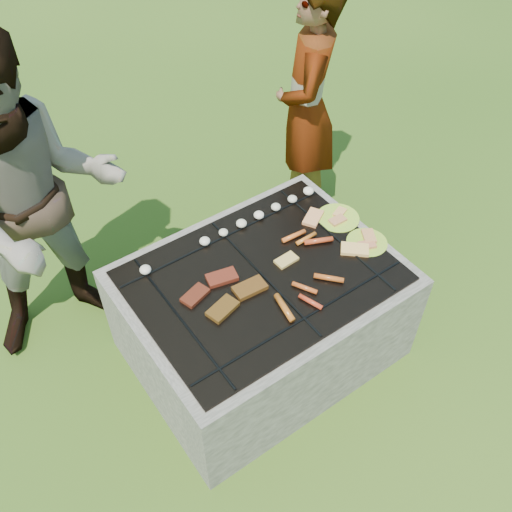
{
  "coord_description": "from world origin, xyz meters",
  "views": [
    {
      "loc": [
        -1.07,
        -1.45,
        2.64
      ],
      "look_at": [
        0.0,
        0.05,
        0.7
      ],
      "focal_mm": 40.0,
      "sensor_mm": 36.0,
      "label": 1
    }
  ],
  "objects_px": {
    "plate_near": "(367,242)",
    "cook": "(307,109)",
    "plate_far": "(338,218)",
    "bystander": "(39,206)",
    "fire_pit": "(262,317)"
  },
  "relations": [
    {
      "from": "bystander",
      "to": "cook",
      "type": "bearing_deg",
      "value": 8.09
    },
    {
      "from": "fire_pit",
      "to": "plate_far",
      "type": "bearing_deg",
      "value": 9.48
    },
    {
      "from": "plate_far",
      "to": "bystander",
      "type": "xyz_separation_m",
      "value": [
        -1.3,
        0.67,
        0.27
      ]
    },
    {
      "from": "cook",
      "to": "plate_near",
      "type": "bearing_deg",
      "value": 20.06
    },
    {
      "from": "plate_near",
      "to": "cook",
      "type": "xyz_separation_m",
      "value": [
        0.35,
        0.93,
        0.17
      ]
    },
    {
      "from": "bystander",
      "to": "plate_far",
      "type": "bearing_deg",
      "value": -20.42
    },
    {
      "from": "fire_pit",
      "to": "plate_far",
      "type": "relative_size",
      "value": 5.32
    },
    {
      "from": "plate_far",
      "to": "cook",
      "type": "height_order",
      "value": "cook"
    },
    {
      "from": "plate_far",
      "to": "cook",
      "type": "xyz_separation_m",
      "value": [
        0.35,
        0.7,
        0.17
      ]
    },
    {
      "from": "plate_far",
      "to": "plate_near",
      "type": "bearing_deg",
      "value": -89.51
    },
    {
      "from": "fire_pit",
      "to": "bystander",
      "type": "bearing_deg",
      "value": 134.0
    },
    {
      "from": "cook",
      "to": "plate_far",
      "type": "bearing_deg",
      "value": 14.29
    },
    {
      "from": "fire_pit",
      "to": "plate_near",
      "type": "bearing_deg",
      "value": -12.76
    },
    {
      "from": "plate_far",
      "to": "cook",
      "type": "distance_m",
      "value": 0.8
    },
    {
      "from": "plate_near",
      "to": "cook",
      "type": "distance_m",
      "value": 1.0
    }
  ]
}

